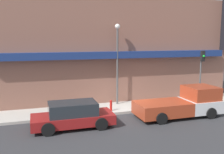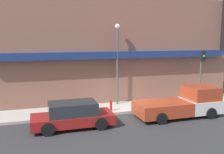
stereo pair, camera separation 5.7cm
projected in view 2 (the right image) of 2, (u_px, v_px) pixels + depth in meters
name	position (u px, v px, depth m)	size (l,w,h in m)	color
ground_plane	(129.00, 114.00, 16.64)	(80.00, 80.00, 0.00)	#2D2D30
sidewalk	(122.00, 107.00, 17.87)	(36.00, 2.64, 0.16)	#ADA89E
building	(111.00, 50.00, 19.92)	(19.80, 3.80, 9.86)	brown
pickup_truck	(183.00, 104.00, 16.04)	(5.57, 2.30, 1.87)	silver
parked_car	(73.00, 115.00, 13.96)	(4.55, 2.04, 1.45)	maroon
fire_hydrant	(111.00, 106.00, 16.68)	(0.16, 0.16, 0.74)	red
street_lamp	(117.00, 55.00, 18.03)	(0.36, 0.36, 5.85)	#4C4C4C
traffic_light	(202.00, 67.00, 18.72)	(0.28, 0.42, 3.92)	#4C4C4C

